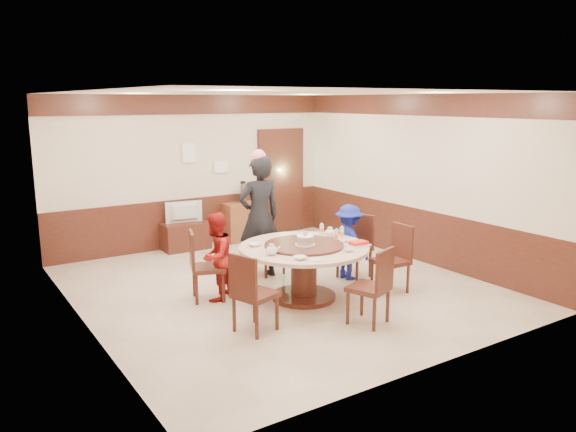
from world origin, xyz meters
TOP-DOWN VIEW (x-y plane):
  - room at (0.01, 0.01)m, footprint 6.00×6.04m
  - banquet_table at (0.02, -0.60)m, footprint 1.77×1.77m
  - chair_0 at (1.25, -0.23)m, footprint 0.55×0.54m
  - chair_1 at (0.20, 0.68)m, footprint 0.49×0.50m
  - chair_2 at (-1.12, 0.09)m, footprint 0.56×0.56m
  - chair_3 at (-1.11, -1.21)m, footprint 0.56×0.56m
  - chair_4 at (0.19, -1.78)m, footprint 0.57×0.58m
  - chair_5 at (1.24, -1.04)m, footprint 0.47×0.46m
  - person_standing at (0.02, 0.60)m, footprint 0.71×0.49m
  - person_red at (-1.00, 0.03)m, footprint 0.75×0.73m
  - person_blue at (1.11, -0.23)m, footprint 0.49×0.78m
  - birthday_cake at (0.01, -0.65)m, footprint 0.28×0.28m
  - teapot_left at (-0.58, -0.74)m, footprint 0.17×0.15m
  - teapot_right at (0.63, -0.38)m, footprint 0.17×0.15m
  - bowl_0 at (-0.55, -0.24)m, footprint 0.17×0.17m
  - bowl_1 at (0.35, -1.15)m, footprint 0.13×0.13m
  - bowl_2 at (-0.39, -1.11)m, footprint 0.16×0.16m
  - bowl_3 at (0.67, -0.76)m, footprint 0.13×0.13m
  - saucer_near at (-0.23, -1.25)m, footprint 0.18×0.18m
  - saucer_far at (0.47, -0.10)m, footprint 0.18×0.18m
  - shrimp_platter at (0.66, -0.99)m, footprint 0.30×0.20m
  - bottle_0 at (0.57, -0.61)m, footprint 0.06×0.06m
  - bottle_1 at (0.73, -0.53)m, footprint 0.06×0.06m
  - bottle_2 at (0.61, -0.21)m, footprint 0.06×0.06m
  - tv_stand at (-0.31, 2.75)m, footprint 0.85×0.45m
  - television at (-0.31, 2.75)m, footprint 0.68×0.20m
  - side_cabinet at (0.94, 2.78)m, footprint 0.80×0.40m
  - thermos at (0.93, 2.78)m, footprint 0.15×0.15m
  - notice_left at (-0.10, 2.96)m, footprint 0.25×0.00m
  - notice_right at (0.55, 2.96)m, footprint 0.30×0.00m

SIDE VIEW (x-z plane):
  - tv_stand at x=-0.31m, z-range 0.00..0.50m
  - chair_0 at x=1.25m, z-range -0.18..0.79m
  - chair_1 at x=0.20m, z-range -0.18..0.79m
  - chair_2 at x=-1.12m, z-range -0.18..0.79m
  - chair_3 at x=-1.11m, z-range -0.18..0.79m
  - chair_4 at x=0.19m, z-range -0.18..0.79m
  - chair_5 at x=1.24m, z-range -0.18..0.79m
  - side_cabinet at x=0.94m, z-range 0.00..0.75m
  - banquet_table at x=0.02m, z-range 0.14..0.92m
  - person_blue at x=1.11m, z-range 0.00..1.16m
  - person_red at x=-1.00m, z-range 0.00..1.22m
  - television at x=-0.31m, z-range 0.50..0.89m
  - saucer_near at x=-0.23m, z-range 0.75..0.76m
  - saucer_far at x=0.47m, z-range 0.75..0.76m
  - bowl_2 at x=-0.39m, z-range 0.75..0.79m
  - bowl_0 at x=-0.55m, z-range 0.75..0.79m
  - bowl_1 at x=0.35m, z-range 0.75..0.79m
  - bowl_3 at x=0.67m, z-range 0.75..0.79m
  - shrimp_platter at x=0.66m, z-range 0.75..0.81m
  - teapot_left at x=-0.58m, z-range 0.75..0.87m
  - teapot_right at x=0.63m, z-range 0.75..0.87m
  - bottle_0 at x=0.57m, z-range 0.75..0.91m
  - bottle_1 at x=0.73m, z-range 0.75..0.91m
  - bottle_2 at x=0.61m, z-range 0.75..0.91m
  - birthday_cake at x=0.01m, z-range 0.75..0.94m
  - thermos at x=0.93m, z-range 0.75..1.13m
  - person_standing at x=0.02m, z-range 0.00..1.89m
  - room at x=0.01m, z-range -0.34..2.50m
  - notice_right at x=0.55m, z-range 1.34..1.56m
  - notice_left at x=-0.10m, z-range 1.57..1.93m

